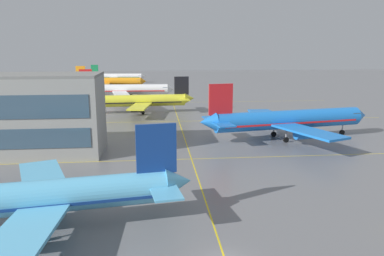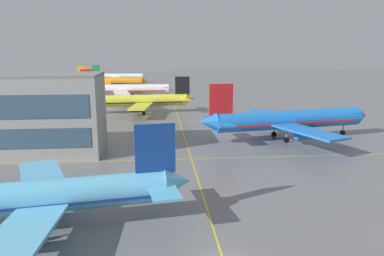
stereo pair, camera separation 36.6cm
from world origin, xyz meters
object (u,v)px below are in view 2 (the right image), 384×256
(airliner_third_row, at_px, (139,101))
(airliner_far_right_stand, at_px, (110,81))
(airliner_second_row, at_px, (287,120))
(airliner_far_left_stand, at_px, (126,89))
(airliner_distant_taxiway, at_px, (118,77))
(airliner_front_gate, at_px, (27,198))

(airliner_third_row, distance_m, airliner_far_right_stand, 72.11)
(airliner_second_row, relative_size, airliner_far_left_stand, 1.07)
(airliner_distant_taxiway, bearing_deg, airliner_far_right_stand, -90.62)
(airliner_front_gate, distance_m, airliner_third_row, 78.12)
(airliner_third_row, relative_size, airliner_far_right_stand, 1.00)
(airliner_second_row, xyz_separation_m, airliner_far_right_stand, (-51.26, 107.99, -0.55))
(airliner_front_gate, xyz_separation_m, airliner_far_left_stand, (2.36, 108.19, 0.09))
(airliner_third_row, bearing_deg, airliner_front_gate, -96.42)
(airliner_second_row, bearing_deg, airliner_front_gate, -137.35)
(airliner_second_row, xyz_separation_m, airliner_third_row, (-34.42, 37.88, -0.55))
(airliner_front_gate, distance_m, airliner_far_left_stand, 108.21)
(airliner_front_gate, bearing_deg, airliner_far_right_stand, 93.14)
(airliner_second_row, height_order, airliner_far_left_stand, airliner_second_row)
(airliner_third_row, xyz_separation_m, airliner_distant_taxiway, (-16.47, 104.97, -0.34))
(airliner_second_row, relative_size, airliner_third_row, 1.14)
(airliner_front_gate, xyz_separation_m, airliner_second_row, (43.15, 39.75, 0.40))
(airliner_front_gate, height_order, airliner_third_row, airliner_front_gate)
(airliner_front_gate, xyz_separation_m, airliner_third_row, (8.73, 77.63, -0.15))
(airliner_far_left_stand, bearing_deg, airliner_second_row, -59.21)
(airliner_front_gate, height_order, airliner_distant_taxiway, airliner_front_gate)
(airliner_far_right_stand, bearing_deg, airliner_front_gate, -86.86)
(airliner_second_row, xyz_separation_m, airliner_distant_taxiway, (-50.89, 142.85, -0.89))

